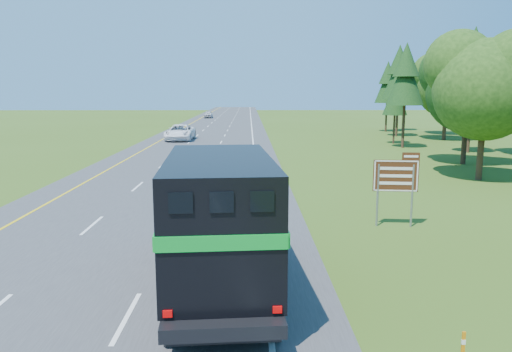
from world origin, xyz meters
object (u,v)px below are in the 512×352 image
Objects in this scene: white_suv at (180,132)px; far_car at (208,115)px; exit_sign at (397,179)px; horse_truck at (219,218)px.

far_car is (-0.71, 51.29, -0.18)m from white_suv.
white_suv is 2.07× the size of exit_sign.
white_suv is at bearing 116.76° from exit_sign.
horse_truck is at bearing -79.88° from white_suv.
horse_truck is 2.07× the size of far_car.
horse_truck is 9.91m from exit_sign.
horse_truck is 2.84× the size of exit_sign.
exit_sign is (15.21, -90.06, 1.31)m from far_car.
exit_sign is at bearing -68.50° from white_suv.
white_suv is at bearing -89.20° from far_car.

